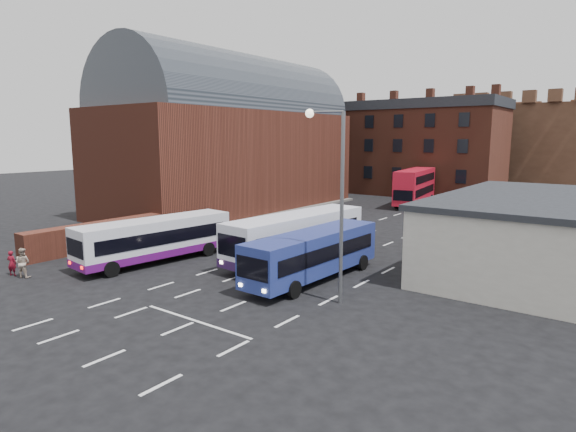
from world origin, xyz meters
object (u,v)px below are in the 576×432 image
Objects in this scene: pedestrian_red at (12,263)px; bus_red_double at (415,186)px; bus_blue at (313,252)px; street_lamp at (335,188)px; bus_white_outbound at (156,237)px; bus_white_inbound at (297,233)px; pedestrian_beige at (23,263)px.

bus_red_double is at bearing -128.24° from pedestrian_red.
street_lamp reaches higher than bus_blue.
bus_blue is (9.69, 2.58, -0.04)m from bus_white_outbound.
bus_white_inbound is at bearing 45.08° from bus_white_outbound.
bus_white_outbound is 10.03m from bus_blue.
bus_white_outbound is at bearing 76.21° from bus_red_double.
bus_red_double is (-6.76, 30.37, 0.61)m from bus_blue.
bus_blue is at bearing -174.45° from pedestrian_red.
pedestrian_red is at bearing -17.36° from pedestrian_beige.
bus_red_double is 7.40× the size of pedestrian_red.
bus_red_double is at bearing -127.85° from pedestrian_beige.
pedestrian_beige is (0.87, 0.18, 0.12)m from pedestrian_red.
street_lamp is at bearing 97.46° from bus_red_double.
bus_white_outbound is 8.52m from bus_white_inbound.
pedestrian_beige is (-9.73, -11.70, -0.89)m from bus_white_inbound.
bus_blue is 15.62m from pedestrian_beige.
bus_blue is 5.83× the size of pedestrian_beige.
bus_white_inbound is 1.05× the size of bus_red_double.
pedestrian_red is (-10.60, -11.89, -1.01)m from bus_white_inbound.
bus_white_outbound reaches higher than pedestrian_beige.
bus_blue is at bearing 142.65° from bus_white_inbound.
bus_white_outbound is at bearing 16.94° from bus_blue.
bus_white_inbound is 27.90m from bus_red_double.
bus_red_double is 39.83m from pedestrian_beige.
bus_white_inbound is 15.96m from pedestrian_red.
bus_white_outbound is 1.04× the size of bus_blue.
bus_blue is 31.12m from bus_red_double.
bus_red_double reaches higher than bus_white_outbound.
pedestrian_red is at bearing 35.95° from bus_blue.
pedestrian_red is (-6.87, -39.54, -1.44)m from bus_red_double.
bus_white_outbound is at bearing 43.07° from bus_white_inbound.
bus_white_outbound is at bearing -144.77° from pedestrian_beige.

